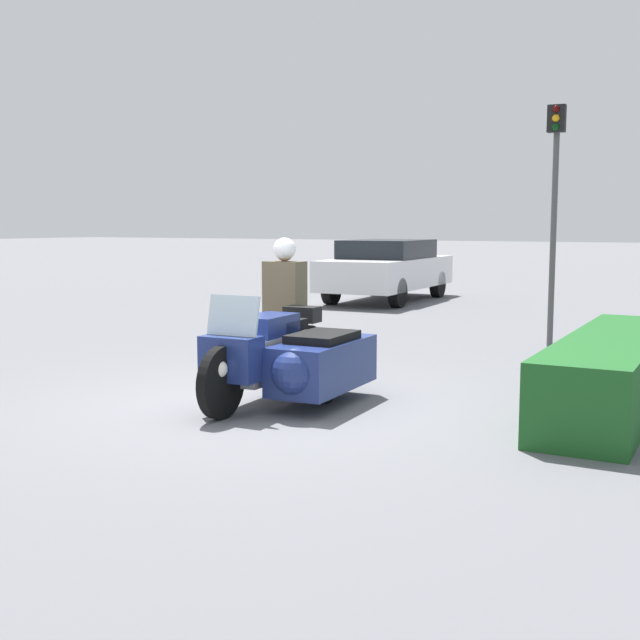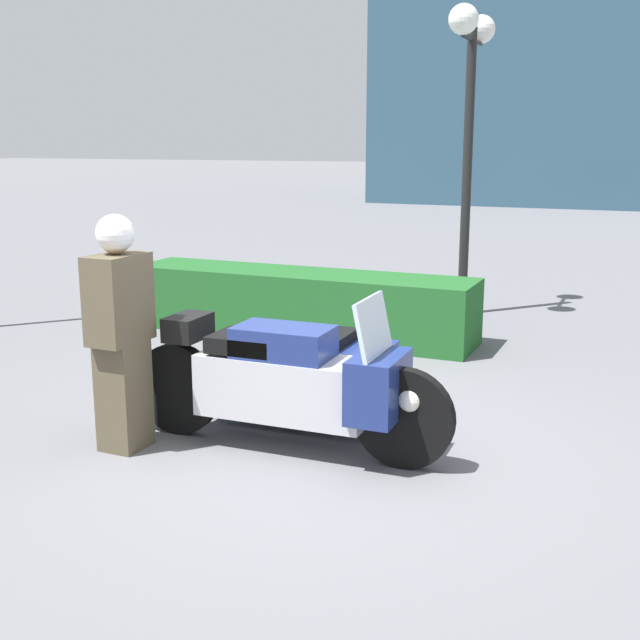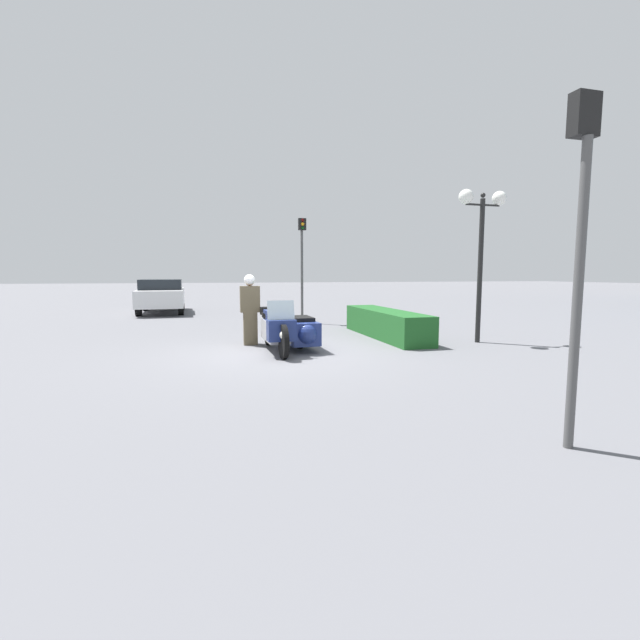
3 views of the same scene
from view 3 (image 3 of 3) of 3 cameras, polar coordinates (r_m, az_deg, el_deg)
name	(u,v)px [view 3 (image 3 of 3)]	position (r m, az deg, el deg)	size (l,w,h in m)	color
ground_plane	(281,353)	(9.40, -5.29, -4.41)	(160.00, 160.00, 0.00)	slate
police_motorcycle	(289,330)	(9.58, -4.13, -1.30)	(2.50, 1.19, 1.18)	black
officer_rider	(250,308)	(10.52, -9.31, 1.62)	(0.29, 0.47, 1.71)	brown
hedge_bush_curbside	(386,324)	(11.83, 8.73, -0.48)	(4.07, 0.87, 0.74)	#1E5623
twin_lamp_post	(482,224)	(11.49, 20.78, 11.84)	(0.35, 1.29, 3.76)	black
traffic_light_near	(580,220)	(4.83, 31.33, 11.34)	(0.23, 0.26, 3.38)	#4C4C4C
traffic_light_far	(302,255)	(14.98, -2.41, 8.60)	(0.23, 0.27, 3.62)	#4C4C4C
parked_car_background	(162,295)	(20.35, -20.36, 3.17)	(4.72, 2.04, 1.49)	silver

